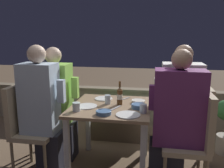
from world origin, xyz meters
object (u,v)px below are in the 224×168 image
at_px(chair_right_near, 196,133).
at_px(chair_right_far, 196,123).
at_px(chair_left_near, 26,120).
at_px(person_blue_shirt, 43,109).
at_px(person_purple_stripe, 175,120).
at_px(chair_left_far, 42,112).
at_px(beer_bottle, 120,96).
at_px(person_green_blouse, 58,104).
at_px(person_white_polo, 178,109).

height_order(chair_right_near, chair_right_far, same).
height_order(chair_left_near, person_blue_shirt, person_blue_shirt).
distance_m(chair_right_near, person_purple_stripe, 0.24).
bearing_deg(chair_left_far, chair_left_near, -100.29).
xyz_separation_m(chair_right_far, beer_bottle, (-0.82, -0.08, 0.28)).
distance_m(chair_left_far, person_green_blouse, 0.24).
bearing_deg(chair_left_near, chair_right_far, 8.10).
bearing_deg(chair_right_near, person_white_polo, 118.02).
bearing_deg(person_purple_stripe, chair_right_near, 0.00).
height_order(chair_left_near, chair_right_near, same).
height_order(person_purple_stripe, person_white_polo, person_white_polo).
height_order(chair_left_far, person_white_polo, person_white_polo).
bearing_deg(person_green_blouse, person_blue_shirt, -100.49).
xyz_separation_m(chair_left_near, chair_left_far, (0.05, 0.29, 0.00)).
relative_size(person_blue_shirt, person_white_polo, 1.00).
relative_size(person_green_blouse, beer_bottle, 5.25).
height_order(chair_left_far, chair_right_far, same).
xyz_separation_m(chair_left_far, person_green_blouse, (0.20, 0.00, 0.12)).
height_order(person_green_blouse, beer_bottle, person_green_blouse).
bearing_deg(person_purple_stripe, chair_left_near, 178.91).
bearing_deg(person_green_blouse, chair_left_far, -180.00).
relative_size(chair_left_near, person_blue_shirt, 0.69).
bearing_deg(chair_left_near, beer_bottle, 10.12).
xyz_separation_m(person_purple_stripe, chair_right_far, (0.25, 0.29, -0.12)).
relative_size(person_blue_shirt, chair_right_near, 1.45).
bearing_deg(person_purple_stripe, person_green_blouse, 166.56).
distance_m(chair_left_far, beer_bottle, 1.00).
relative_size(chair_left_far, person_green_blouse, 0.71).
bearing_deg(chair_left_near, chair_left_far, 79.71).
distance_m(person_green_blouse, person_purple_stripe, 1.36).
bearing_deg(chair_left_far, person_white_polo, -0.95).
relative_size(chair_left_near, chair_right_far, 1.00).
xyz_separation_m(person_green_blouse, chair_right_near, (1.53, -0.32, -0.12)).
relative_size(chair_left_far, person_purple_stripe, 0.70).
relative_size(chair_left_near, beer_bottle, 3.73).
distance_m(chair_left_near, person_white_polo, 1.65).
height_order(chair_left_near, person_white_polo, person_white_polo).
bearing_deg(chair_left_far, person_green_blouse, 0.00).
xyz_separation_m(person_green_blouse, beer_bottle, (0.75, -0.11, 0.16)).
xyz_separation_m(person_white_polo, beer_bottle, (-0.62, -0.08, 0.14)).
bearing_deg(beer_bottle, chair_right_near, -15.23).
distance_m(chair_left_far, person_white_polo, 1.58).
bearing_deg(person_blue_shirt, person_white_polo, 10.35).
xyz_separation_m(person_green_blouse, person_purple_stripe, (1.32, -0.32, -0.00)).
distance_m(chair_left_far, chair_right_far, 1.78).
relative_size(chair_right_near, person_white_polo, 0.69).
distance_m(chair_left_far, chair_right_near, 1.76).
bearing_deg(chair_right_far, beer_bottle, -174.42).
relative_size(person_blue_shirt, chair_left_far, 1.45).
distance_m(person_blue_shirt, person_green_blouse, 0.29).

